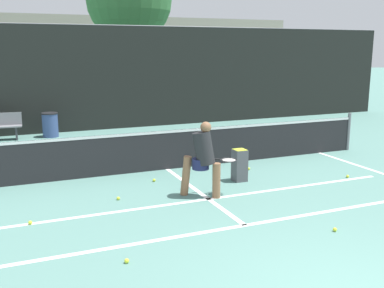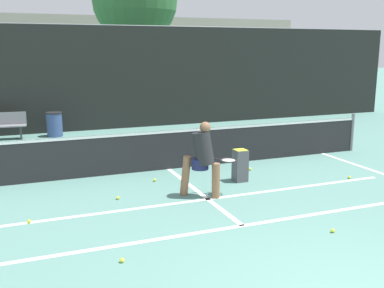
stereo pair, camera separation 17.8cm
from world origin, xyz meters
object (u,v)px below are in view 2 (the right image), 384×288
object	(u,v)px
ball_hopper	(240,165)
trash_bin	(54,124)
parked_car	(134,101)
player_practicing	(202,157)

from	to	relation	value
ball_hopper	trash_bin	bearing A→B (deg)	116.01
trash_bin	parked_car	world-z (taller)	parked_car
ball_hopper	parked_car	bearing A→B (deg)	87.73
ball_hopper	player_practicing	bearing A→B (deg)	-150.58
ball_hopper	trash_bin	distance (m)	7.61
ball_hopper	parked_car	xyz separation A→B (m)	(0.44, 11.11, 0.19)
player_practicing	trash_bin	size ratio (longest dim) A/B	1.87
player_practicing	ball_hopper	world-z (taller)	player_practicing
player_practicing	parked_car	size ratio (longest dim) A/B	0.36
ball_hopper	parked_car	distance (m)	11.12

